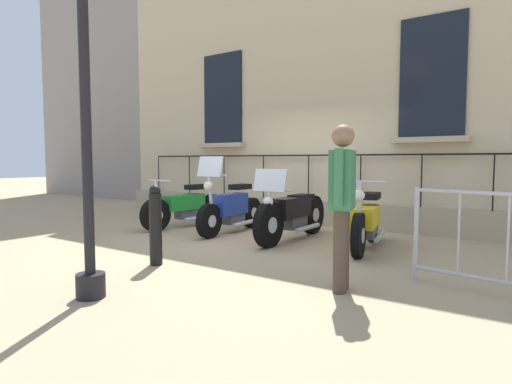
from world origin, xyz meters
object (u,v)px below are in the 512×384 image
motorcycle_yellow (366,222)px  motorcycle_blue (231,209)px  motorcycle_black (292,214)px  pedestrian_standing (342,198)px  motorcycle_green (186,207)px  bollard (156,225)px

motorcycle_yellow → motorcycle_blue: bearing=-89.5°
motorcycle_yellow → motorcycle_black: bearing=-88.9°
pedestrian_standing → motorcycle_black: bearing=-139.7°
motorcycle_black → motorcycle_green: bearing=-91.2°
motorcycle_blue → pedestrian_standing: 3.84m
motorcycle_green → pedestrian_standing: bearing=63.1°
motorcycle_green → motorcycle_black: motorcycle_black is taller
motorcycle_green → motorcycle_blue: size_ratio=1.07×
motorcycle_blue → motorcycle_black: motorcycle_blue is taller
motorcycle_black → pedestrian_standing: (2.16, 1.83, 0.52)m
pedestrian_standing → motorcycle_green: bearing=-116.9°
motorcycle_yellow → bollard: (2.52, -1.87, 0.10)m
motorcycle_black → motorcycle_blue: bearing=-90.0°
motorcycle_green → motorcycle_yellow: size_ratio=1.09×
motorcycle_green → motorcycle_black: (0.05, 2.51, 0.05)m
motorcycle_blue → bollard: size_ratio=1.95×
motorcycle_yellow → pedestrian_standing: (2.18, 0.54, 0.55)m
motorcycle_green → motorcycle_blue: bearing=87.6°
motorcycle_yellow → pedestrian_standing: bearing=13.9°
pedestrian_standing → motorcycle_blue: bearing=-124.5°
bollard → pedestrian_standing: bearing=98.0°
bollard → motorcycle_blue: bearing=-163.7°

